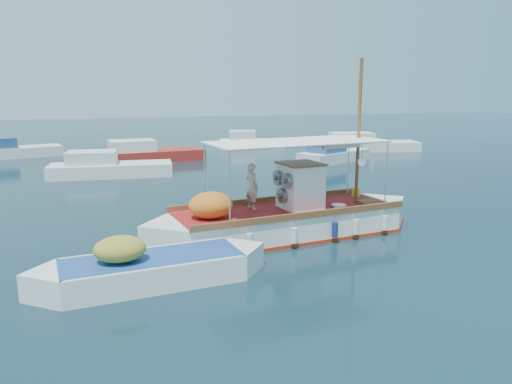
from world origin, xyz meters
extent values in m
plane|color=black|center=(0.00, 0.00, 0.00)|extent=(160.00, 160.00, 0.00)
cube|color=white|center=(0.10, 0.74, 0.38)|extent=(8.53, 3.82, 1.21)
cube|color=white|center=(-3.98, 0.19, 0.38)|extent=(2.73, 2.73, 1.21)
cube|color=white|center=(4.19, 1.29, 0.38)|extent=(2.73, 2.73, 1.21)
cube|color=#A62C10|center=(0.10, 0.74, 0.02)|extent=(8.65, 3.92, 0.20)
cube|color=maroon|center=(0.10, 0.74, 0.97)|extent=(8.50, 3.60, 0.07)
cube|color=brown|center=(-0.08, 2.11, 1.10)|extent=(8.29, 1.22, 0.22)
cube|color=brown|center=(0.29, -0.64, 1.10)|extent=(8.29, 1.22, 0.22)
cube|color=white|center=(0.65, 0.81, 1.81)|extent=(1.50, 1.59, 1.65)
cube|color=brown|center=(0.65, 0.81, 2.67)|extent=(1.62, 1.71, 0.07)
cylinder|color=slate|center=(-0.01, 0.37, 2.14)|extent=(0.31, 0.58, 0.55)
cylinder|color=slate|center=(-0.11, 1.06, 2.14)|extent=(0.31, 0.58, 0.55)
cylinder|color=slate|center=(-0.06, 0.71, 1.54)|extent=(0.31, 0.58, 0.55)
cylinder|color=brown|center=(3.15, 1.15, 3.73)|extent=(0.15, 0.15, 5.49)
cylinder|color=brown|center=(2.28, 1.03, 3.30)|extent=(1.97, 0.35, 0.09)
cylinder|color=silver|center=(-2.78, 1.57, 2.22)|extent=(0.05, 0.05, 2.47)
cylinder|color=silver|center=(-2.46, -0.83, 2.22)|extent=(0.05, 0.05, 2.47)
cylinder|color=silver|center=(3.43, 2.40, 2.22)|extent=(0.05, 0.05, 2.47)
cylinder|color=silver|center=(3.75, 0.01, 2.22)|extent=(0.05, 0.05, 2.47)
cube|color=white|center=(0.49, 0.79, 3.48)|extent=(6.78, 3.48, 0.04)
ellipsoid|color=orange|center=(-2.84, 0.34, 1.45)|extent=(1.70, 1.50, 0.92)
cube|color=yellow|center=(1.44, 1.53, 1.21)|extent=(0.30, 0.23, 0.44)
cylinder|color=yellow|center=(3.59, 1.98, 1.18)|extent=(0.37, 0.37, 0.37)
cube|color=brown|center=(3.43, 0.74, 1.05)|extent=(0.77, 0.59, 0.13)
cylinder|color=#B2B2B2|center=(2.04, 0.39, 1.05)|extent=(0.62, 0.62, 0.13)
cylinder|color=white|center=(2.65, -0.08, 2.78)|extent=(0.33, 0.08, 0.33)
cylinder|color=white|center=(-1.87, -1.08, 0.49)|extent=(0.25, 0.25, 0.53)
cylinder|color=navy|center=(1.40, -0.64, 0.49)|extent=(0.25, 0.25, 0.53)
cylinder|color=white|center=(3.58, -0.35, 0.49)|extent=(0.25, 0.25, 0.53)
imported|color=#B2AC94|center=(-1.12, 1.14, 1.86)|extent=(0.60, 0.73, 1.71)
cube|color=white|center=(-5.12, -2.48, 0.27)|extent=(5.13, 2.49, 0.97)
cube|color=white|center=(-7.57, -2.76, 0.27)|extent=(1.92, 1.92, 0.97)
cube|color=white|center=(-2.66, -2.19, 0.27)|extent=(1.92, 1.92, 0.97)
cube|color=#1F4490|center=(-5.12, -2.48, 0.73)|extent=(5.11, 2.27, 0.05)
ellipsoid|color=#A3962E|center=(-5.97, -2.57, 1.11)|extent=(1.54, 1.31, 0.71)
cube|color=silver|center=(-5.84, 15.89, 0.30)|extent=(7.56, 3.01, 1.00)
cube|color=silver|center=(-6.94, 15.98, 1.20)|extent=(3.11, 2.28, 0.80)
cube|color=#A3231B|center=(-2.96, 22.12, 0.30)|extent=(8.41, 3.74, 1.00)
cube|color=silver|center=(-4.18, 21.98, 1.20)|extent=(3.51, 2.75, 0.80)
cube|color=silver|center=(10.20, 17.57, 0.30)|extent=(6.50, 4.79, 1.00)
cube|color=navy|center=(9.38, 17.14, 1.20)|extent=(3.05, 2.80, 0.80)
cube|color=silver|center=(15.75, 22.66, 0.30)|extent=(9.32, 4.37, 1.00)
cube|color=silver|center=(14.43, 22.93, 1.20)|extent=(3.96, 2.89, 0.80)
cube|color=silver|center=(-13.18, 27.15, 0.30)|extent=(7.74, 4.17, 1.00)
cube|color=silver|center=(6.77, 27.51, 0.30)|extent=(6.14, 3.32, 1.00)
cube|color=silver|center=(5.92, 27.72, 1.20)|extent=(2.67, 2.20, 0.80)
camera|label=1|loc=(-6.25, -16.00, 5.38)|focal=35.00mm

